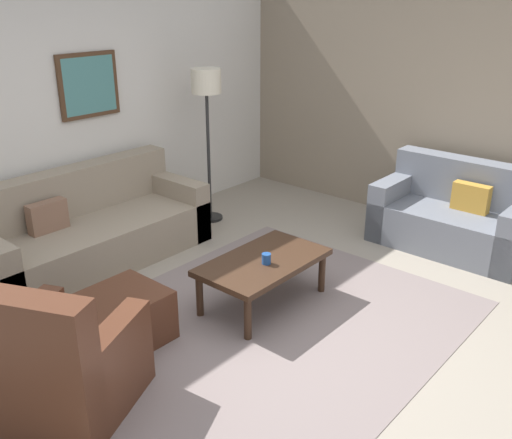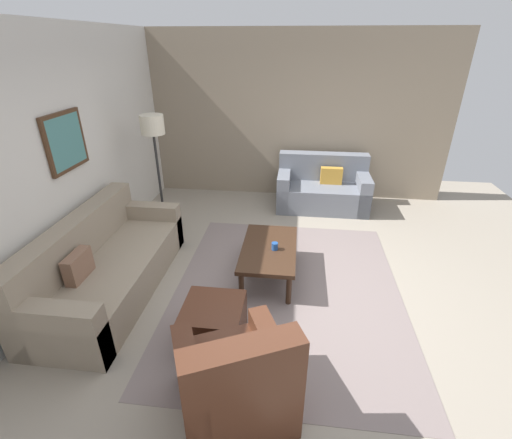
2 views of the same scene
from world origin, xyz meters
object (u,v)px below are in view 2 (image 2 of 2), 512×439
at_px(couch_main, 103,267).
at_px(armchair_leather, 236,388).
at_px(lamp_standing, 154,137).
at_px(couch_loveseat, 322,189).
at_px(coffee_table, 269,251).
at_px(framed_artwork, 66,142).
at_px(ottoman, 214,323).
at_px(cup, 275,246).

bearing_deg(couch_main, armchair_leather, -127.93).
relative_size(armchair_leather, lamp_standing, 0.62).
height_order(couch_loveseat, coffee_table, couch_loveseat).
bearing_deg(framed_artwork, ottoman, -120.88).
distance_m(coffee_table, cup, 0.13).
distance_m(couch_loveseat, ottoman, 3.50).
distance_m(armchair_leather, cup, 1.82).
height_order(couch_loveseat, ottoman, couch_loveseat).
bearing_deg(armchair_leather, ottoman, 24.62).
bearing_deg(coffee_table, armchair_leather, 177.33).
height_order(couch_loveseat, armchair_leather, armchair_leather).
xyz_separation_m(couch_main, ottoman, (-0.62, -1.42, -0.10)).
xyz_separation_m(lamp_standing, framed_artwork, (-1.07, 0.57, 0.19)).
distance_m(couch_main, coffee_table, 1.91).
bearing_deg(coffee_table, ottoman, 158.52).
relative_size(couch_loveseat, coffee_table, 1.38).
distance_m(coffee_table, framed_artwork, 2.59).
xyz_separation_m(couch_loveseat, cup, (-2.25, 0.66, 0.15)).
xyz_separation_m(ottoman, lamp_standing, (2.17, 1.27, 1.21)).
bearing_deg(couch_main, cup, -77.34).
relative_size(ottoman, framed_artwork, 0.85).
bearing_deg(coffee_table, lamp_standing, 57.83).
distance_m(armchair_leather, ottoman, 0.83).
xyz_separation_m(couch_loveseat, framed_artwork, (-2.20, 3.00, 1.30)).
height_order(lamp_standing, framed_artwork, framed_artwork).
distance_m(armchair_leather, coffee_table, 1.85).
bearing_deg(ottoman, armchair_leather, -155.38).
bearing_deg(ottoman, coffee_table, -21.48).
xyz_separation_m(armchair_leather, framed_artwork, (1.85, 2.18, 1.29)).
xyz_separation_m(cup, framed_artwork, (0.05, 2.34, 1.15)).
bearing_deg(couch_loveseat, couch_main, 136.08).
xyz_separation_m(armchair_leather, lamp_standing, (2.92, 1.62, 1.10)).
height_order(couch_main, coffee_table, couch_main).
bearing_deg(lamp_standing, coffee_table, -122.17).
bearing_deg(framed_artwork, lamp_standing, -28.09).
height_order(cup, framed_artwork, framed_artwork).
relative_size(cup, lamp_standing, 0.05).
bearing_deg(lamp_standing, armchair_leather, -151.04).
distance_m(couch_loveseat, armchair_leather, 4.13).
bearing_deg(lamp_standing, framed_artwork, 151.91).
bearing_deg(couch_main, framed_artwork, 41.38).
bearing_deg(framed_artwork, coffee_table, -90.11).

